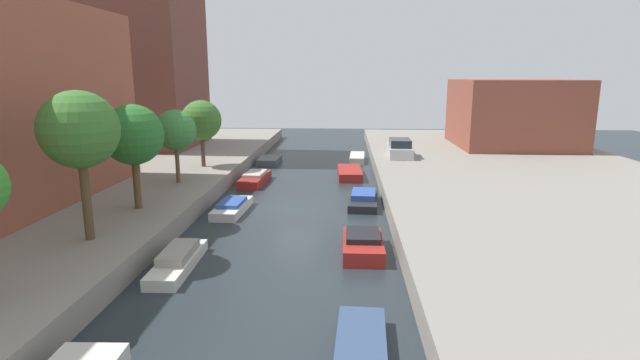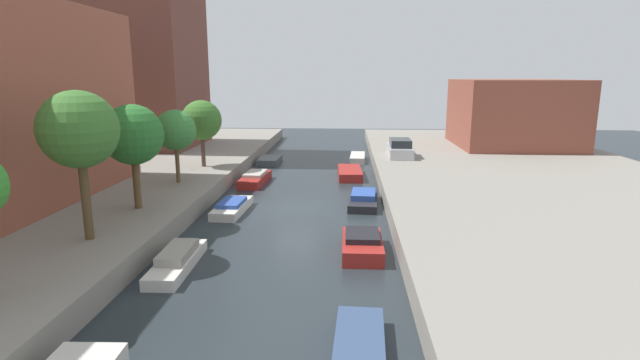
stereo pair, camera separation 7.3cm
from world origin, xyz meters
name	(u,v)px [view 2 (the right image)]	position (x,y,z in m)	size (l,w,h in m)	color
ground_plane	(296,208)	(0.00, 0.00, 0.00)	(84.00, 84.00, 0.00)	#232B30
quay_left	(41,196)	(-15.00, 0.00, 0.50)	(20.00, 64.00, 1.00)	gray
quay_right	(567,203)	(15.00, 0.00, 0.50)	(20.00, 64.00, 1.00)	gray
apartment_tower_far	(137,40)	(-16.00, 17.43, 10.47)	(10.00, 9.97, 18.94)	brown
low_block_right	(513,113)	(18.00, 18.99, 4.00)	(10.00, 10.26, 6.00)	brown
street_tree_1	(79,131)	(-7.40, -8.64, 5.35)	(2.99, 2.99, 5.89)	brown
street_tree_2	(133,135)	(-7.40, -3.99, 4.60)	(2.90, 2.90, 5.08)	brown
street_tree_3	(175,130)	(-7.40, 1.84, 4.18)	(2.45, 2.45, 4.42)	brown
street_tree_4	(202,120)	(-7.40, 7.19, 4.28)	(2.81, 2.81, 4.71)	#513831
parked_car	(400,149)	(7.10, 12.46, 1.60)	(1.88, 4.64, 1.42)	#B7B7BC
moored_boat_left_1	(177,260)	(-3.74, -9.05, 0.33)	(1.32, 4.42, 0.79)	beige
moored_boat_left_2	(232,207)	(-3.45, -1.06, 0.29)	(1.59, 4.05, 0.68)	beige
moored_boat_left_3	(255,179)	(-3.54, 6.24, 0.34)	(1.71, 4.45, 0.78)	maroon
moored_boat_left_4	(270,160)	(-3.74, 14.15, 0.25)	(1.78, 3.27, 0.50)	#4C5156
moored_boat_right_1	(359,348)	(3.24, -14.83, 0.25)	(1.51, 3.86, 0.51)	#33476B
moored_boat_right_2	(362,245)	(3.55, -7.01, 0.38)	(1.68, 3.43, 0.88)	maroon
moored_boat_right_3	(363,199)	(3.85, 0.90, 0.33)	(1.88, 4.22, 0.78)	#232328
moored_boat_right_4	(350,173)	(3.09, 8.70, 0.31)	(1.85, 4.35, 0.62)	maroon
moored_boat_right_5	(358,158)	(3.79, 15.72, 0.28)	(1.42, 4.07, 0.56)	beige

